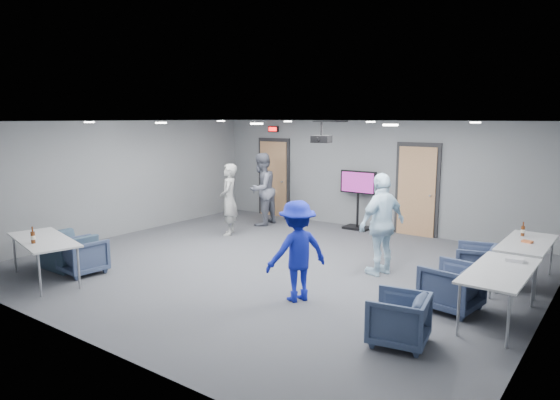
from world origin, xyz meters
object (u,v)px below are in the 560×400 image
Objects in this scene: chair_right_a at (478,264)px; bottle_right at (523,231)px; chair_right_c at (398,319)px; table_right_a at (527,245)px; table_right_b at (500,273)px; chair_front_b at (65,251)px; table_front_left at (44,241)px; person_a at (229,200)px; bottle_front at (33,237)px; chair_front_a at (83,256)px; chair_right_b at (451,287)px; person_d at (297,251)px; tv_stand at (358,196)px; person_b at (261,189)px; projector at (321,139)px; person_c at (382,224)px.

bottle_right is at bearing 135.17° from chair_right_a.
chair_right_a is at bearing 166.52° from chair_right_c.
table_right_a is 1.90m from table_right_b.
table_front_left is (0.40, -0.60, 0.37)m from chair_front_b.
person_a is 2.42× the size of chair_right_c.
person_a is 6.64m from table_right_b.
chair_right_a is 7.41m from bottle_front.
person_a is 4.41m from table_front_left.
person_a is at bearing -86.34° from chair_front_a.
chair_right_b reaches higher than chair_front_b.
chair_front_b is at bearing -47.87° from person_d.
tv_stand reaches higher than table_right_b.
person_b reaches higher than person_a.
person_d is 0.80× the size of table_front_left.
projector is (3.59, 3.15, 1.72)m from table_front_left.
person_b is 7.40× the size of bottle_right.
table_front_left is 8.27m from bottle_right.
chair_right_c is (5.60, -3.15, -0.53)m from person_a.
person_a reaches higher than chair_front_a.
tv_stand is at bearing -129.94° from chair_right_b.
chair_right_b is 1.51m from chair_right_c.
bottle_front is (-6.55, -4.89, 0.15)m from table_right_a.
table_front_left is (-6.07, -4.21, 0.35)m from chair_right_a.
table_front_left is at bearing 112.16° from table_right_b.
bottle_front is at bearing -54.76° from chair_right_b.
chair_right_c is 0.36× the size of table_front_left.
chair_right_a is 0.43× the size of table_right_a.
tv_stand is at bearing -158.33° from chair_right_c.
person_b is 5.20m from chair_front_b.
table_front_left is (-5.89, -1.25, 0.37)m from chair_right_c.
chair_right_c is 3.88m from bottle_right.
chair_right_b is 0.45× the size of table_right_a.
person_b is at bearing 101.75° from table_front_left.
table_right_b is (6.42, -1.66, -0.16)m from person_a.
bottle_right is (6.96, 4.43, 0.51)m from chair_front_b.
chair_front_a is (-3.84, -1.17, -0.45)m from person_d.
table_right_a is 0.95× the size of table_right_b.
person_b reaches higher than chair_right_a.
bottle_front is at bearing 114.57° from table_right_b.
table_right_b is 7.25m from table_front_left.
chair_right_a is 0.50× the size of tv_stand.
person_d is 3.93m from table_right_a.
person_d is 0.86× the size of table_right_b.
person_b reaches higher than person_c.
person_c is 5.37m from chair_front_a.
person_b is 2.46× the size of chair_right_b.
person_a is at bearing -174.21° from bottle_right.
chair_right_c is at bearing 1.59° from chair_right_b.
person_d is 6.10× the size of bottle_right.
tv_stand is (2.29, 6.15, 0.51)m from chair_front_a.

